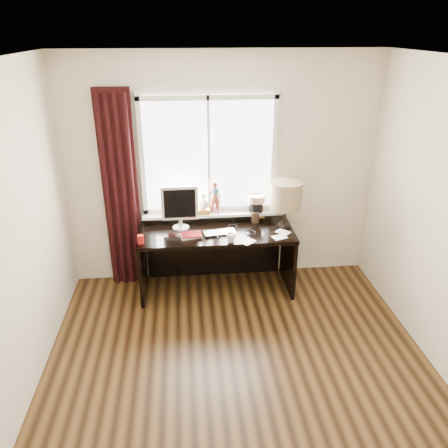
{
  "coord_description": "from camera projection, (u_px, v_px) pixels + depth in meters",
  "views": [
    {
      "loc": [
        -0.43,
        -2.69,
        2.8
      ],
      "look_at": [
        -0.05,
        1.25,
        1.0
      ],
      "focal_mm": 35.0,
      "sensor_mm": 36.0,
      "label": 1
    }
  ],
  "objects": [
    {
      "name": "mug",
      "position": [
        231.0,
        237.0,
        4.53
      ],
      "size": [
        0.13,
        0.13,
        0.1
      ],
      "primitive_type": "imported",
      "rotation": [
        0.0,
        0.0,
        0.37
      ],
      "color": "white",
      "rests_on": "desk"
    },
    {
      "name": "desk_cables",
      "position": [
        241.0,
        228.0,
        4.85
      ],
      "size": [
        0.33,
        0.44,
        0.01
      ],
      "color": "black",
      "rests_on": "desk"
    },
    {
      "name": "floor",
      "position": [
        244.0,
        394.0,
        3.64
      ],
      "size": [
        3.5,
        4.0,
        0.0
      ],
      "primitive_type": "cube",
      "color": "#523516",
      "rests_on": "ground"
    },
    {
      "name": "notebook_stack",
      "position": [
        191.0,
        235.0,
        4.66
      ],
      "size": [
        0.25,
        0.2,
        0.03
      ],
      "color": "beige",
      "rests_on": "desk"
    },
    {
      "name": "brush_holder",
      "position": [
        255.0,
        217.0,
        4.98
      ],
      "size": [
        0.09,
        0.09,
        0.25
      ],
      "color": "black",
      "rests_on": "desk"
    },
    {
      "name": "window",
      "position": [
        211.0,
        173.0,
        4.85
      ],
      "size": [
        1.52,
        0.2,
        1.4
      ],
      "color": "white",
      "rests_on": "ground"
    },
    {
      "name": "desk",
      "position": [
        216.0,
        246.0,
        4.98
      ],
      "size": [
        1.7,
        0.7,
        0.75
      ],
      "color": "black",
      "rests_on": "floor"
    },
    {
      "name": "monitor",
      "position": [
        180.0,
        205.0,
        4.74
      ],
      "size": [
        0.4,
        0.18,
        0.49
      ],
      "color": "beige",
      "rests_on": "desk"
    },
    {
      "name": "loose_papers",
      "position": [
        270.0,
        237.0,
        4.65
      ],
      "size": [
        0.6,
        0.37,
        0.0
      ],
      "color": "white",
      "rests_on": "desk"
    },
    {
      "name": "wall_back",
      "position": [
        222.0,
        172.0,
        4.91
      ],
      "size": [
        3.5,
        0.0,
        2.6
      ],
      "primitive_type": "cube",
      "rotation": [
        1.57,
        0.0,
        0.0
      ],
      "color": "beige",
      "rests_on": "ground"
    },
    {
      "name": "ceiling",
      "position": [
        253.0,
        64.0,
        2.56
      ],
      "size": [
        3.5,
        4.0,
        0.0
      ],
      "primitive_type": "cube",
      "color": "white",
      "rests_on": "wall_back"
    },
    {
      "name": "table_lamp",
      "position": [
        286.0,
        196.0,
        4.76
      ],
      "size": [
        0.35,
        0.35,
        0.52
      ],
      "color": "black",
      "rests_on": "desk"
    },
    {
      "name": "laptop",
      "position": [
        220.0,
        233.0,
        4.72
      ],
      "size": [
        0.37,
        0.27,
        0.03
      ],
      "primitive_type": "imported",
      "rotation": [
        0.0,
        0.0,
        0.17
      ],
      "color": "silver",
      "rests_on": "desk"
    },
    {
      "name": "red_cup",
      "position": [
        141.0,
        239.0,
        4.5
      ],
      "size": [
        0.07,
        0.07,
        0.09
      ],
      "primitive_type": "cylinder",
      "color": "#9B1510",
      "rests_on": "desk"
    },
    {
      "name": "curtain",
      "position": [
        121.0,
        194.0,
        4.81
      ],
      "size": [
        0.38,
        0.09,
        2.25
      ],
      "color": "black",
      "rests_on": "floor"
    },
    {
      "name": "icon_frame",
      "position": [
        260.0,
        213.0,
        5.09
      ],
      "size": [
        0.1,
        0.03,
        0.13
      ],
      "color": "gold",
      "rests_on": "desk"
    }
  ]
}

